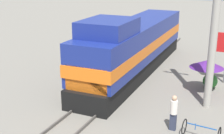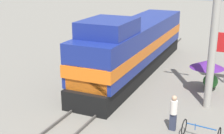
{
  "view_description": "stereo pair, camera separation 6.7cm",
  "coord_description": "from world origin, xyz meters",
  "views": [
    {
      "loc": [
        7.39,
        -16.87,
        7.39
      ],
      "look_at": [
        1.2,
        -2.95,
        2.52
      ],
      "focal_mm": 50.0,
      "sensor_mm": 36.0,
      "label": 1
    },
    {
      "loc": [
        7.45,
        -16.84,
        7.39
      ],
      "look_at": [
        1.2,
        -2.95,
        2.52
      ],
      "focal_mm": 50.0,
      "sensor_mm": 36.0,
      "label": 2
    }
  ],
  "objects": [
    {
      "name": "vendor_umbrella",
      "position": [
        5.32,
        1.89,
        1.83
      ],
      "size": [
        2.05,
        2.05,
        2.06
      ],
      "color": "#4C4C4C",
      "rests_on": "ground_plane"
    },
    {
      "name": "utility_pole",
      "position": [
        5.76,
        -0.23,
        5.67
      ],
      "size": [
        1.8,
        0.41,
        11.22
      ],
      "color": "#9E998E",
      "rests_on": "ground_plane"
    },
    {
      "name": "rail_near",
      "position": [
        -0.72,
        0.0,
        0.07
      ],
      "size": [
        0.08,
        32.54,
        0.15
      ],
      "primitive_type": "cube",
      "color": "#4C4742",
      "rests_on": "ground_plane"
    },
    {
      "name": "person_bystander",
      "position": [
        4.64,
        -3.59,
        0.96
      ],
      "size": [
        0.34,
        0.34,
        1.77
      ],
      "color": "#2D3347",
      "rests_on": "ground_plane"
    },
    {
      "name": "shrub_cluster",
      "position": [
        5.53,
        2.77,
        0.46
      ],
      "size": [
        0.93,
        0.93,
        0.93
      ],
      "primitive_type": "sphere",
      "color": "#2D722D",
      "rests_on": "ground_plane"
    },
    {
      "name": "locomotive",
      "position": [
        0.0,
        3.51,
        1.98
      ],
      "size": [
        2.94,
        15.8,
        4.56
      ],
      "color": "black",
      "rests_on": "ground_plane"
    },
    {
      "name": "rail_far",
      "position": [
        0.72,
        0.0,
        0.07
      ],
      "size": [
        0.08,
        32.54,
        0.15
      ],
      "primitive_type": "cube",
      "color": "#4C4742",
      "rests_on": "ground_plane"
    },
    {
      "name": "ground_plane",
      "position": [
        0.0,
        0.0,
        0.0
      ],
      "size": [
        120.0,
        120.0,
        0.0
      ],
      "primitive_type": "plane",
      "color": "slate"
    },
    {
      "name": "bicycle",
      "position": [
        5.99,
        -3.85,
        0.39
      ],
      "size": [
        1.68,
        0.92,
        0.76
      ],
      "rotation": [
        0.0,
        0.0,
        -1.67
      ],
      "color": "black",
      "rests_on": "ground_plane"
    }
  ]
}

